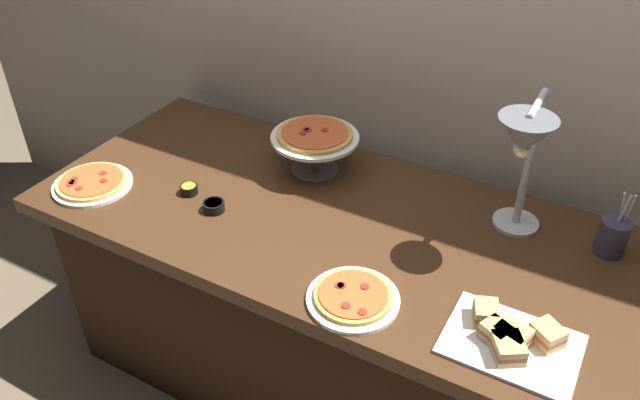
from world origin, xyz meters
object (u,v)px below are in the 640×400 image
(heat_lamp, at_px, (525,146))
(pizza_plate_front, at_px, (353,298))
(utensil_holder, at_px, (613,236))
(sandwich_platter, at_px, (511,338))
(sauce_cup_near, at_px, (214,206))
(pizza_plate_center, at_px, (92,183))
(sauce_cup_far, at_px, (189,189))
(pizza_plate_raised_stand, at_px, (315,140))

(heat_lamp, bearing_deg, pizza_plate_front, -125.73)
(heat_lamp, distance_m, utensil_holder, 0.42)
(heat_lamp, relative_size, sandwich_platter, 1.42)
(sauce_cup_near, bearing_deg, utensil_holder, 19.33)
(pizza_plate_center, bearing_deg, sauce_cup_near, 11.62)
(sauce_cup_far, bearing_deg, sauce_cup_near, -15.59)
(sauce_cup_far, height_order, utensil_holder, utensil_holder)
(pizza_plate_front, distance_m, sauce_cup_near, 0.58)
(heat_lamp, bearing_deg, pizza_plate_center, -165.16)
(pizza_plate_front, bearing_deg, sauce_cup_far, 165.28)
(pizza_plate_raised_stand, xyz_separation_m, utensil_holder, (0.95, 0.03, -0.06))
(pizza_plate_raised_stand, bearing_deg, heat_lamp, -8.96)
(heat_lamp, relative_size, sauce_cup_far, 7.99)
(utensil_holder, bearing_deg, heat_lamp, -152.23)
(pizza_plate_center, xyz_separation_m, sauce_cup_far, (0.31, 0.12, 0.00))
(pizza_plate_raised_stand, xyz_separation_m, sandwich_platter, (0.80, -0.45, -0.10))
(pizza_plate_front, xyz_separation_m, sandwich_platter, (0.40, 0.05, 0.01))
(sauce_cup_near, distance_m, utensil_holder, 1.18)
(utensil_holder, bearing_deg, sandwich_platter, -107.52)
(pizza_plate_front, xyz_separation_m, sauce_cup_near, (-0.56, 0.15, 0.00))
(pizza_plate_raised_stand, relative_size, sauce_cup_far, 5.21)
(pizza_plate_front, bearing_deg, pizza_plate_raised_stand, 128.45)
(utensil_holder, bearing_deg, pizza_plate_front, -135.84)
(pizza_plate_front, height_order, sandwich_platter, sandwich_platter)
(sandwich_platter, bearing_deg, pizza_plate_front, -172.44)
(sauce_cup_far, bearing_deg, utensil_holder, 15.98)
(pizza_plate_raised_stand, relative_size, sauce_cup_near, 4.33)
(sauce_cup_near, height_order, sauce_cup_far, same)
(pizza_plate_raised_stand, height_order, sandwich_platter, pizza_plate_raised_stand)
(heat_lamp, distance_m, sauce_cup_near, 0.95)
(pizza_plate_front, distance_m, pizza_plate_raised_stand, 0.65)
(pizza_plate_front, bearing_deg, sandwich_platter, 7.56)
(heat_lamp, xyz_separation_m, pizza_plate_front, (-0.29, -0.40, -0.34))
(heat_lamp, height_order, pizza_plate_raised_stand, heat_lamp)
(heat_lamp, xyz_separation_m, sauce_cup_near, (-0.85, -0.25, -0.33))
(utensil_holder, bearing_deg, pizza_plate_raised_stand, -178.01)
(heat_lamp, height_order, pizza_plate_center, heat_lamp)
(sandwich_platter, bearing_deg, sauce_cup_far, 173.30)
(pizza_plate_raised_stand, distance_m, sauce_cup_near, 0.41)
(pizza_plate_raised_stand, bearing_deg, sauce_cup_far, -131.91)
(sandwich_platter, bearing_deg, heat_lamp, 108.61)
(sauce_cup_near, xyz_separation_m, utensil_holder, (1.12, 0.39, 0.04))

